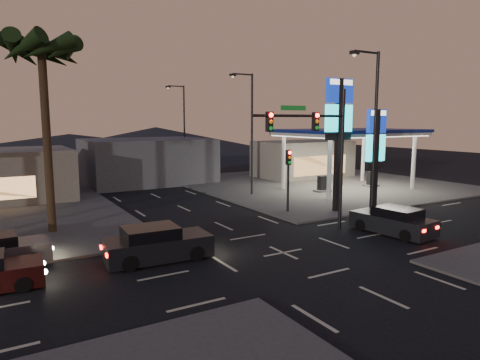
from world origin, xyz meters
TOP-DOWN VIEW (x-y plane):
  - ground at (0.00, 0.00)m, footprint 140.00×140.00m
  - corner_lot_ne at (16.00, 16.00)m, footprint 24.00×24.00m
  - gas_station at (16.00, 12.00)m, footprint 12.20×8.20m
  - convenience_store at (18.00, 21.00)m, footprint 10.00×6.00m
  - pylon_sign_tall at (8.50, 5.50)m, footprint 2.20×0.35m
  - pylon_sign_short at (11.00, 4.50)m, footprint 1.60×0.35m
  - traffic_signal_mast at (3.76, 1.99)m, footprint 6.10×0.39m
  - pedestal_signal at (5.50, 6.98)m, footprint 0.32×0.39m
  - streetlight_near at (6.79, 1.00)m, footprint 2.14×0.25m
  - streetlight_mid at (6.79, 14.00)m, footprint 2.14×0.25m
  - streetlight_far at (6.79, 28.00)m, footprint 2.14×0.25m
  - palm_a at (-9.00, 9.50)m, footprint 4.41×4.41m
  - building_far_mid at (2.00, 26.00)m, footprint 12.00×9.00m
  - hill_right at (15.00, 60.00)m, footprint 50.00×50.00m
  - hill_center at (0.00, 60.00)m, footprint 60.00×60.00m
  - car_lane_a_front at (-5.57, 2.03)m, footprint 4.93×2.26m
  - suv_station at (7.34, -0.30)m, footprint 2.32×4.69m

SIDE VIEW (x-z plane):
  - ground at x=0.00m, z-range 0.00..0.00m
  - corner_lot_ne at x=16.00m, z-range 0.00..0.12m
  - suv_station at x=7.34m, z-range -0.05..1.46m
  - car_lane_a_front at x=-5.57m, z-range -0.06..1.52m
  - convenience_store at x=18.00m, z-range 0.00..4.00m
  - hill_center at x=0.00m, z-range 0.00..4.00m
  - building_far_mid at x=2.00m, z-range 0.00..4.40m
  - hill_right at x=15.00m, z-range 0.00..5.00m
  - pedestal_signal at x=5.50m, z-range 0.77..5.07m
  - pylon_sign_short at x=11.00m, z-range 1.16..8.16m
  - gas_station at x=16.00m, z-range 2.34..7.82m
  - traffic_signal_mast at x=3.76m, z-range 1.23..9.23m
  - streetlight_near at x=6.79m, z-range 0.72..10.72m
  - streetlight_mid at x=6.79m, z-range 0.72..10.72m
  - streetlight_far at x=6.79m, z-range 0.72..10.72m
  - pylon_sign_tall at x=8.50m, z-range 1.89..10.89m
  - palm_a at x=-9.00m, z-range 4.00..14.86m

